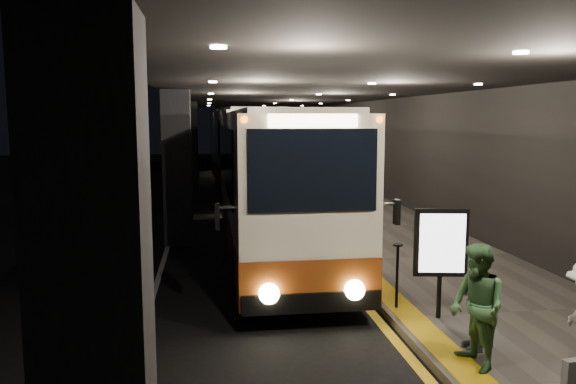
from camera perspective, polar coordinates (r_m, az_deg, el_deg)
ground at (r=12.77m, az=-5.03°, el=-8.95°), size 90.00×90.00×0.00m
lane_line_white at (r=17.65m, az=-11.81°, el=-4.43°), size 0.12×50.00×0.01m
kerb_stripe_yellow at (r=17.86m, az=1.64°, el=-4.13°), size 0.18×50.00×0.01m
sidewalk at (r=18.40m, az=9.04°, el=-3.65°), size 4.50×50.00×0.15m
tactile_strip at (r=17.92m, az=3.22°, el=-3.60°), size 0.50×50.00×0.01m
terminal_wall at (r=18.86m, az=15.80°, el=5.39°), size 0.10×50.00×6.00m
support_columns at (r=16.32m, az=-11.18°, el=2.42°), size 0.80×24.80×4.40m
canopy at (r=17.54m, az=2.18°, el=10.75°), size 9.00×50.00×0.40m
coach_main at (r=15.00m, az=-1.62°, el=0.47°), size 2.46×11.89×3.69m
coach_second at (r=27.46m, az=-4.51°, el=3.92°), size 3.11×12.58×3.92m
coach_third at (r=44.36m, az=-6.14°, el=5.01°), size 2.42×11.12×3.49m
passenger_boarding at (r=13.95m, az=8.20°, el=-3.63°), size 0.53×0.66×1.57m
passenger_waiting_green at (r=8.33m, az=18.69°, el=-10.99°), size 0.61×0.91×1.77m
passenger_waiting_grey at (r=9.00m, az=18.58°, el=-10.56°), size 0.50×0.89×1.47m
bag_polka at (r=8.60m, az=26.95°, el=-15.95°), size 0.29×0.16×0.33m
info_sign at (r=10.03m, az=15.28°, el=-5.18°), size 0.92×0.27×1.93m
stanchion_post at (r=10.55m, az=11.02°, el=-8.44°), size 0.05×0.05×1.19m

